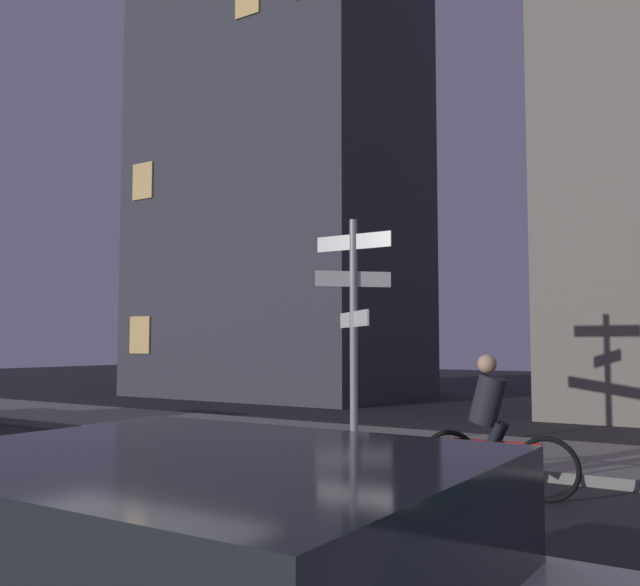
# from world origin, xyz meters

# --- Properties ---
(ground_plane) EXTENTS (80.00, 80.00, 0.00)m
(ground_plane) POSITION_xyz_m (0.00, 0.00, 0.00)
(ground_plane) COLOR #232326
(sidewalk_kerb) EXTENTS (40.00, 2.99, 0.14)m
(sidewalk_kerb) POSITION_xyz_m (0.00, 6.99, 0.07)
(sidewalk_kerb) COLOR gray
(sidewalk_kerb) RESTS_ON ground_plane
(signpost) EXTENTS (1.32, 1.19, 3.52)m
(signpost) POSITION_xyz_m (-0.84, 5.87, 2.19)
(signpost) COLOR gray
(signpost) RESTS_ON sidewalk_kerb
(cyclist) EXTENTS (1.82, 0.35, 1.61)m
(cyclist) POSITION_xyz_m (1.89, 4.35, 0.75)
(cyclist) COLOR black
(cyclist) RESTS_ON ground_plane
(building_left_block) EXTENTS (8.73, 6.38, 18.15)m
(building_left_block) POSITION_xyz_m (-9.36, 15.46, 9.07)
(building_left_block) COLOR #383842
(building_left_block) RESTS_ON ground_plane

